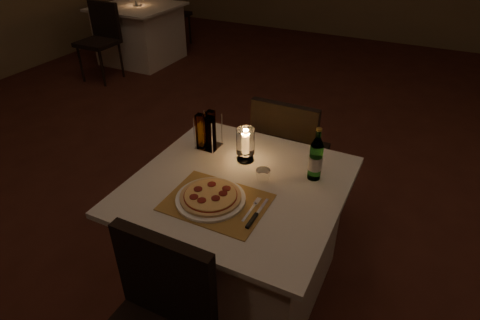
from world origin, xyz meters
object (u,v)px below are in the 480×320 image
at_px(hurricane_candle, 245,142).
at_px(pizza, 211,196).
at_px(water_bottle, 316,159).
at_px(neighbor_table_left, 140,34).
at_px(plate, 211,199).
at_px(tumbler, 263,176).
at_px(chair_far, 288,148).
at_px(main_table, 238,238).

bearing_deg(hurricane_candle, pizza, -88.92).
xyz_separation_m(pizza, hurricane_candle, (-0.01, 0.38, 0.08)).
relative_size(water_bottle, neighbor_table_left, 0.28).
height_order(plate, pizza, pizza).
bearing_deg(tumbler, neighbor_table_left, 136.76).
height_order(plate, water_bottle, water_bottle).
bearing_deg(tumbler, hurricane_candle, 138.95).
bearing_deg(water_bottle, neighbor_table_left, 140.11).
xyz_separation_m(plate, pizza, (-0.00, 0.00, 0.02)).
relative_size(plate, hurricane_candle, 1.74).
distance_m(plate, neighbor_table_left, 4.29).
distance_m(tumbler, neighbor_table_left, 4.24).
height_order(tumbler, neighbor_table_left, tumbler).
distance_m(plate, water_bottle, 0.54).
relative_size(plate, pizza, 1.14).
height_order(water_bottle, hurricane_candle, water_bottle).
bearing_deg(neighbor_table_left, hurricane_candle, -43.36).
distance_m(chair_far, water_bottle, 0.67).
relative_size(tumbler, neighbor_table_left, 0.07).
bearing_deg(neighbor_table_left, water_bottle, -39.89).
bearing_deg(hurricane_candle, plate, -88.90).
bearing_deg(pizza, chair_far, 86.79).
bearing_deg(water_bottle, tumbler, -145.25).
bearing_deg(pizza, main_table, 74.41).
height_order(hurricane_candle, neighbor_table_left, hurricane_candle).
relative_size(main_table, water_bottle, 3.62).
bearing_deg(neighbor_table_left, chair_far, -36.96).
relative_size(plate, water_bottle, 1.16).
height_order(chair_far, hurricane_candle, hurricane_candle).
xyz_separation_m(pizza, tumbler, (0.15, 0.24, 0.01)).
distance_m(pizza, neighbor_table_left, 4.30).
relative_size(chair_far, water_bottle, 3.26).
distance_m(pizza, tumbler, 0.28).
bearing_deg(chair_far, plate, -93.20).
relative_size(pizza, hurricane_candle, 1.52).
bearing_deg(water_bottle, hurricane_candle, -179.29).
xyz_separation_m(main_table, water_bottle, (0.31, 0.20, 0.48)).
bearing_deg(water_bottle, main_table, -147.11).
distance_m(plate, hurricane_candle, 0.39).
height_order(plate, tumbler, tumbler).
xyz_separation_m(plate, hurricane_candle, (-0.01, 0.38, 0.10)).
relative_size(hurricane_candle, neighbor_table_left, 0.18).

